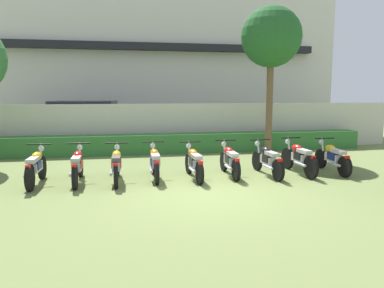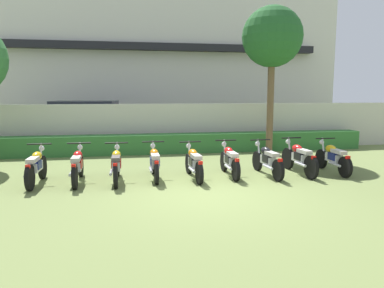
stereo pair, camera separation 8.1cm
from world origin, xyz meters
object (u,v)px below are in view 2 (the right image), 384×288
object	(u,v)px
parked_car	(89,122)
motorcycle_in_row_0	(36,167)
motorcycle_in_row_1	(78,165)
motorcycle_in_row_5	(230,160)
motorcycle_in_row_7	(299,158)
motorcycle_in_row_8	(333,157)
motorcycle_in_row_2	(116,165)
motorcycle_in_row_6	(267,160)
tree_far_side	(272,38)
motorcycle_in_row_4	(194,162)
motorcycle_in_row_3	(155,162)

from	to	relation	value
parked_car	motorcycle_in_row_0	bearing A→B (deg)	-86.42
motorcycle_in_row_1	motorcycle_in_row_5	size ratio (longest dim) A/B	1.07
motorcycle_in_row_7	motorcycle_in_row_8	world-z (taller)	motorcycle_in_row_7
motorcycle_in_row_8	motorcycle_in_row_0	bearing A→B (deg)	90.04
motorcycle_in_row_2	motorcycle_in_row_8	bearing A→B (deg)	-89.06
motorcycle_in_row_0	motorcycle_in_row_6	size ratio (longest dim) A/B	0.96
motorcycle_in_row_0	motorcycle_in_row_5	distance (m)	4.96
motorcycle_in_row_2	motorcycle_in_row_8	distance (m)	6.00
tree_far_side	motorcycle_in_row_2	xyz separation A→B (m)	(-5.52, -3.56, -3.75)
parked_car	motorcycle_in_row_5	xyz separation A→B (m)	(4.38, -7.32, -0.50)
motorcycle_in_row_5	motorcycle_in_row_2	bearing A→B (deg)	93.61
motorcycle_in_row_5	motorcycle_in_row_7	size ratio (longest dim) A/B	0.93
motorcycle_in_row_0	motorcycle_in_row_6	bearing A→B (deg)	-89.48
motorcycle_in_row_4	motorcycle_in_row_8	distance (m)	4.00
motorcycle_in_row_8	motorcycle_in_row_1	bearing A→B (deg)	89.74
motorcycle_in_row_1	motorcycle_in_row_6	bearing A→B (deg)	-91.87
motorcycle_in_row_4	parked_car	bearing A→B (deg)	21.67
motorcycle_in_row_6	motorcycle_in_row_4	bearing A→B (deg)	87.49
motorcycle_in_row_3	motorcycle_in_row_6	xyz separation A→B (m)	(3.06, -0.15, -0.00)
tree_far_side	motorcycle_in_row_7	size ratio (longest dim) A/B	2.74
motorcycle_in_row_5	tree_far_side	bearing A→B (deg)	-35.47
motorcycle_in_row_1	motorcycle_in_row_7	bearing A→B (deg)	-91.24
motorcycle_in_row_3	motorcycle_in_row_6	world-z (taller)	motorcycle_in_row_3
motorcycle_in_row_4	motorcycle_in_row_5	bearing A→B (deg)	-84.23
motorcycle_in_row_0	motorcycle_in_row_3	xyz separation A→B (m)	(2.92, 0.09, -0.01)
parked_car	motorcycle_in_row_1	distance (m)	7.39
motorcycle_in_row_5	motorcycle_in_row_8	xyz separation A→B (m)	(2.98, -0.13, 0.00)
motorcycle_in_row_1	motorcycle_in_row_4	world-z (taller)	motorcycle_in_row_1
tree_far_side	motorcycle_in_row_0	world-z (taller)	tree_far_side
motorcycle_in_row_8	parked_car	bearing A→B (deg)	45.09
motorcycle_in_row_7	motorcycle_in_row_0	bearing A→B (deg)	87.67
motorcycle_in_row_1	motorcycle_in_row_2	size ratio (longest dim) A/B	1.04
tree_far_side	motorcycle_in_row_0	bearing A→B (deg)	-154.94
motorcycle_in_row_2	tree_far_side	bearing A→B (deg)	-56.38
motorcycle_in_row_7	motorcycle_in_row_4	bearing A→B (deg)	88.86
tree_far_side	motorcycle_in_row_3	world-z (taller)	tree_far_side
motorcycle_in_row_5	motorcycle_in_row_6	xyz separation A→B (m)	(1.02, -0.14, 0.00)
parked_car	motorcycle_in_row_5	size ratio (longest dim) A/B	2.61
motorcycle_in_row_5	motorcycle_in_row_6	distance (m)	1.03
tree_far_side	motorcycle_in_row_2	size ratio (longest dim) A/B	2.87
motorcycle_in_row_0	motorcycle_in_row_1	bearing A→B (deg)	-87.13
motorcycle_in_row_4	motorcycle_in_row_6	bearing A→B (deg)	-92.34
motorcycle_in_row_7	motorcycle_in_row_8	xyz separation A→B (m)	(1.01, -0.04, -0.02)
motorcycle_in_row_5	motorcycle_in_row_6	world-z (taller)	same
tree_far_side	motorcycle_in_row_4	size ratio (longest dim) A/B	2.94
motorcycle_in_row_3	motorcycle_in_row_7	xyz separation A→B (m)	(4.01, -0.11, 0.02)
motorcycle_in_row_3	motorcycle_in_row_6	bearing A→B (deg)	-92.62
motorcycle_in_row_2	motorcycle_in_row_3	world-z (taller)	motorcycle_in_row_2
parked_car	motorcycle_in_row_4	bearing A→B (deg)	-57.72
motorcycle_in_row_3	motorcycle_in_row_4	size ratio (longest dim) A/B	0.99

